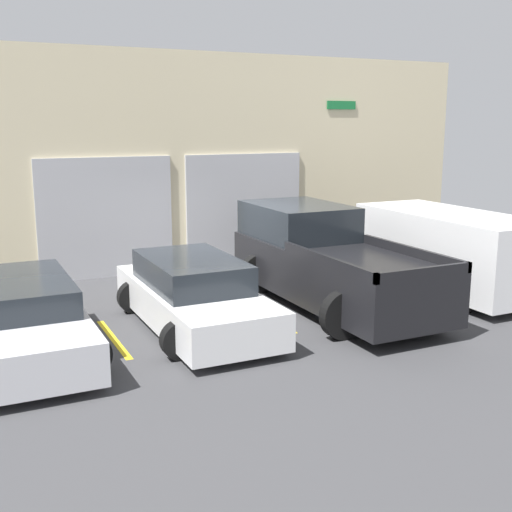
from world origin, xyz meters
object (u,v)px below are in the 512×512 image
(sedan_white, at_px, (193,295))
(van_right, at_px, (449,249))
(sedan_side, at_px, (20,317))
(pickup_truck, at_px, (325,261))

(sedan_white, bearing_deg, van_right, -0.25)
(sedan_white, xyz_separation_m, sedan_side, (-2.96, -0.00, -0.02))
(sedan_white, bearing_deg, sedan_side, -179.96)
(van_right, bearing_deg, sedan_side, 179.85)
(sedan_side, relative_size, van_right, 1.05)
(sedan_side, height_order, van_right, van_right)
(sedan_white, relative_size, van_right, 1.01)
(sedan_white, bearing_deg, pickup_truck, 5.63)
(pickup_truck, xyz_separation_m, van_right, (2.96, -0.32, 0.04))
(pickup_truck, xyz_separation_m, sedan_side, (-5.92, -0.29, -0.32))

